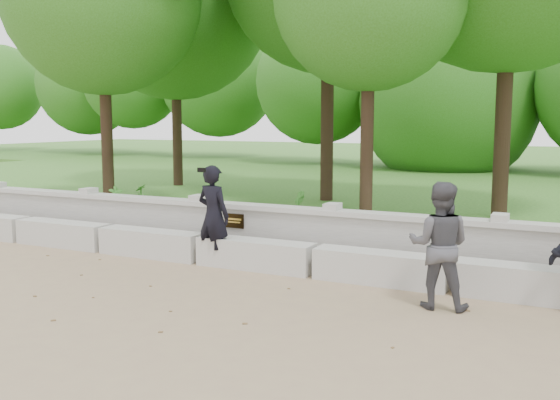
{
  "coord_description": "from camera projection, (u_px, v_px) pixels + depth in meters",
  "views": [
    {
      "loc": [
        5.5,
        -6.45,
        2.3
      ],
      "look_at": [
        1.4,
        1.95,
        1.09
      ],
      "focal_mm": 40.0,
      "sensor_mm": 36.0,
      "label": 1
    }
  ],
  "objects": [
    {
      "name": "shrub_b",
      "position": [
        297.0,
        207.0,
        12.29
      ],
      "size": [
        0.39,
        0.44,
        0.66
      ],
      "primitive_type": "imported",
      "rotation": [
        0.0,
        0.0,
        1.89
      ],
      "color": "#397829",
      "rests_on": "lawn"
    },
    {
      "name": "visitor_left",
      "position": [
        439.0,
        245.0,
        7.59
      ],
      "size": [
        0.82,
        0.67,
        1.56
      ],
      "color": "#434248",
      "rests_on": "ground"
    },
    {
      "name": "man_main",
      "position": [
        213.0,
        216.0,
        9.8
      ],
      "size": [
        0.63,
        0.57,
        1.6
      ],
      "color": "black",
      "rests_on": "ground"
    },
    {
      "name": "concrete_bench",
      "position": [
        201.0,
        249.0,
        10.1
      ],
      "size": [
        11.9,
        0.45,
        0.45
      ],
      "color": "beige",
      "rests_on": "ground"
    },
    {
      "name": "lawn",
      "position": [
        400.0,
        185.0,
        20.9
      ],
      "size": [
        40.0,
        22.0,
        0.25
      ],
      "primitive_type": "cube",
      "color": "#275818",
      "rests_on": "ground"
    },
    {
      "name": "ground",
      "position": [
        124.0,
        291.0,
        8.43
      ],
      "size": [
        80.0,
        80.0,
        0.0
      ],
      "primitive_type": "plane",
      "color": "#927C5A",
      "rests_on": "ground"
    },
    {
      "name": "shrub_a",
      "position": [
        116.0,
        200.0,
        13.68
      ],
      "size": [
        0.35,
        0.39,
        0.61
      ],
      "primitive_type": "imported",
      "rotation": [
        0.0,
        0.0,
        1.04
      ],
      "color": "#397829",
      "rests_on": "lawn"
    },
    {
      "name": "shrub_d",
      "position": [
        141.0,
        197.0,
        14.38
      ],
      "size": [
        0.36,
        0.39,
        0.57
      ],
      "primitive_type": "imported",
      "rotation": [
        0.0,
        0.0,
        4.98
      ],
      "color": "#397829",
      "rests_on": "lawn"
    },
    {
      "name": "parapet_wall",
      "position": [
        223.0,
        227.0,
        10.69
      ],
      "size": [
        12.5,
        0.35,
        0.9
      ],
      "color": "#B5B2AB",
      "rests_on": "ground"
    }
  ]
}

